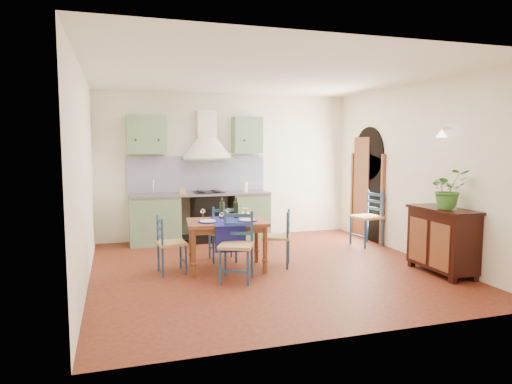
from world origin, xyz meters
TOP-DOWN VIEW (x-y plane):
  - floor at (0.00, 0.00)m, footprint 5.00×5.00m
  - back_wall at (-0.47, 2.29)m, footprint 5.00×0.96m
  - right_wall at (2.50, 0.28)m, footprint 0.26×5.00m
  - left_wall at (-2.50, 0.00)m, footprint 0.04×5.00m
  - ceiling at (0.00, 0.00)m, footprint 5.00×5.00m
  - dining_table at (-0.59, 0.12)m, footprint 1.21×0.93m
  - chair_near at (-0.60, -0.44)m, footprint 0.57×0.57m
  - chair_far at (-0.54, 0.61)m, footprint 0.43×0.43m
  - chair_left at (-1.41, 0.19)m, footprint 0.42×0.42m
  - chair_right at (0.19, 0.07)m, footprint 0.52×0.52m
  - chair_spare at (2.23, 0.96)m, footprint 0.53×0.53m
  - sideboard at (2.26, -0.97)m, footprint 0.50×1.05m
  - potted_plant at (2.25, -1.07)m, footprint 0.59×0.54m

SIDE VIEW (x-z plane):
  - floor at x=0.00m, z-range 0.00..0.00m
  - chair_left at x=-1.41m, z-range 0.01..0.83m
  - chair_right at x=0.19m, z-range 0.01..0.86m
  - chair_far at x=-0.54m, z-range 0.02..0.90m
  - chair_near at x=-0.60m, z-range 0.02..0.94m
  - chair_spare at x=2.23m, z-range 0.02..1.00m
  - sideboard at x=2.26m, z-range 0.04..0.98m
  - dining_table at x=-0.59m, z-range 0.12..1.16m
  - back_wall at x=-0.47m, z-range -0.35..2.45m
  - potted_plant at x=2.25m, z-range 0.94..1.49m
  - right_wall at x=2.50m, z-range -0.06..2.74m
  - left_wall at x=-2.50m, z-range 0.00..2.80m
  - ceiling at x=0.00m, z-range 2.80..2.81m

